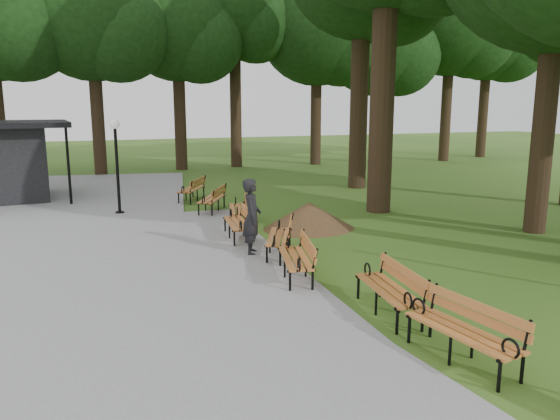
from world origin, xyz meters
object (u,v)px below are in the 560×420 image
object	(u,v)px
bench_7	(238,209)
bench_9	(191,189)
bench_2	(462,332)
bench_6	(237,223)
bench_3	(388,290)
dirt_mound	(309,216)
bench_4	(295,258)
person	(252,217)
bench_8	(212,199)
lamp_post	(116,146)
bench_5	(279,237)

from	to	relation	value
bench_7	bench_9	distance (m)	4.43
bench_2	bench_6	world-z (taller)	same
bench_3	dirt_mound	bearing A→B (deg)	175.40
bench_4	bench_6	size ratio (longest dim) A/B	1.00
person	bench_6	size ratio (longest dim) A/B	0.97
dirt_mound	bench_3	distance (m)	6.58
person	bench_9	bearing A→B (deg)	18.53
bench_4	bench_8	bearing A→B (deg)	-166.43
dirt_mound	bench_7	size ratio (longest dim) A/B	1.19
bench_6	bench_7	bearing A→B (deg)	169.89
bench_4	bench_8	size ratio (longest dim) A/B	1.00
bench_6	bench_4	bearing A→B (deg)	9.65
person	bench_3	bearing A→B (deg)	-147.34
lamp_post	bench_5	distance (m)	7.36
bench_5	bench_9	world-z (taller)	same
bench_3	bench_6	distance (m)	6.05
dirt_mound	bench_4	world-z (taller)	bench_4
dirt_mound	bench_4	xyz separation A→B (m)	(-2.09, -4.12, 0.05)
lamp_post	dirt_mound	size ratio (longest dim) A/B	1.37
bench_4	bench_3	bearing A→B (deg)	32.43
bench_8	bench_9	size ratio (longest dim) A/B	1.00
bench_4	lamp_post	bearing A→B (deg)	-146.60
lamp_post	bench_4	distance (m)	8.88
bench_4	bench_9	distance (m)	9.88
bench_3	bench_6	size ratio (longest dim) A/B	1.00
person	bench_4	size ratio (longest dim) A/B	0.97
person	bench_8	world-z (taller)	person
bench_5	bench_9	xyz separation A→B (m)	(-0.52, 8.05, 0.00)
lamp_post	bench_7	xyz separation A→B (m)	(3.27, -2.71, -1.80)
lamp_post	bench_9	xyz separation A→B (m)	(2.72, 1.69, -1.80)
bench_8	bench_4	bearing A→B (deg)	28.19
bench_6	bench_9	xyz separation A→B (m)	(-0.00, 6.24, 0.00)
bench_2	bench_4	distance (m)	4.30
lamp_post	bench_3	distance (m)	11.30
lamp_post	bench_2	distance (m)	13.08
dirt_mound	bench_6	world-z (taller)	bench_6
bench_3	bench_9	world-z (taller)	same
bench_4	bench_7	bearing A→B (deg)	-169.89
person	bench_5	size ratio (longest dim) A/B	0.97
bench_8	bench_5	bearing A→B (deg)	31.27
bench_3	bench_4	xyz separation A→B (m)	(-0.79, 2.33, 0.00)
bench_2	dirt_mound	bearing A→B (deg)	162.60
bench_6	bench_7	distance (m)	1.92
person	bench_7	xyz separation A→B (m)	(0.63, 3.39, -0.48)
bench_5	bench_6	distance (m)	1.88
bench_4	bench_5	size ratio (longest dim) A/B	1.00
dirt_mound	bench_2	distance (m)	8.44
dirt_mound	bench_5	distance (m)	2.90
bench_7	bench_9	bearing A→B (deg)	-158.66
bench_4	bench_7	xyz separation A→B (m)	(0.34, 5.48, 0.00)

